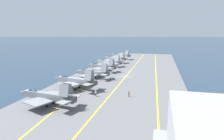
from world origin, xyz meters
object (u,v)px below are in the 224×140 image
at_px(parked_jet_second, 75,81).
at_px(parked_jet_fifth, 108,62).
at_px(parked_jet_sixth, 115,58).
at_px(crew_white_vest, 96,93).
at_px(parked_jet_third, 93,73).
at_px(crew_brown_vest, 129,94).
at_px(parked_jet_nearest, 47,96).
at_px(parked_jet_fourth, 102,66).
at_px(parked_jet_seventh, 120,55).

distance_m(parked_jet_second, parked_jet_fifth, 46.38).
bearing_deg(parked_jet_sixth, crew_white_vest, -171.50).
xyz_separation_m(parked_jet_third, parked_jet_fifth, (30.72, 1.67, -0.03)).
height_order(parked_jet_sixth, crew_brown_vest, parked_jet_sixth).
xyz_separation_m(crew_white_vest, crew_brown_vest, (1.78, -9.32, -0.04)).
relative_size(parked_jet_nearest, crew_brown_vest, 10.10).
height_order(parked_jet_second, parked_jet_sixth, parked_jet_second).
height_order(parked_jet_nearest, parked_jet_third, parked_jet_third).
height_order(parked_jet_fourth, parked_jet_fifth, parked_jet_fourth).
distance_m(parked_jet_fourth, parked_jet_seventh, 46.14).
xyz_separation_m(parked_jet_fifth, parked_jet_seventh, (30.61, -0.32, 0.41)).
bearing_deg(parked_jet_fourth, parked_jet_nearest, 179.66).
height_order(parked_jet_sixth, crew_white_vest, parked_jet_sixth).
relative_size(parked_jet_fourth, parked_jet_fifth, 0.95).
xyz_separation_m(parked_jet_seventh, crew_brown_vest, (-81.23, -19.12, -1.77)).
bearing_deg(parked_jet_nearest, parked_jet_sixth, 0.25).
xyz_separation_m(parked_jet_nearest, parked_jet_fifth, (62.11, 0.53, -0.13)).
bearing_deg(parked_jet_second, parked_jet_third, -2.08).
distance_m(parked_jet_second, parked_jet_fourth, 30.85).
distance_m(parked_jet_fifth, crew_white_vest, 53.39).
xyz_separation_m(parked_jet_sixth, crew_brown_vest, (-64.61, -19.24, -1.67)).
bearing_deg(parked_jet_seventh, crew_brown_vest, -166.75).
xyz_separation_m(parked_jet_second, parked_jet_third, (15.65, -0.57, -0.38)).
relative_size(parked_jet_fourth, crew_white_vest, 8.48).
relative_size(parked_jet_sixth, parked_jet_seventh, 1.01).
distance_m(parked_jet_second, crew_white_vest, 10.99).
bearing_deg(parked_jet_fourth, parked_jet_fifth, 3.00).
xyz_separation_m(parked_jet_fourth, parked_jet_sixth, (29.52, 0.61, 0.22)).
height_order(parked_jet_sixth, parked_jet_seventh, parked_jet_sixth).
height_order(parked_jet_third, parked_jet_seventh, parked_jet_third).
relative_size(parked_jet_sixth, crew_white_vest, 8.59).
bearing_deg(parked_jet_sixth, parked_jet_fourth, -178.81).
bearing_deg(parked_jet_fifth, crew_white_vest, -169.07).
height_order(parked_jet_nearest, parked_jet_sixth, parked_jet_sixth).
height_order(parked_jet_second, crew_white_vest, parked_jet_second).
height_order(parked_jet_nearest, parked_jet_fifth, parked_jet_fifth).
bearing_deg(parked_jet_fifth, parked_jet_fourth, -177.00).
relative_size(parked_jet_second, crew_brown_vest, 9.57).
bearing_deg(parked_jet_fifth, parked_jet_sixth, -0.81).
distance_m(parked_jet_seventh, crew_white_vest, 83.60).
height_order(parked_jet_second, parked_jet_third, parked_jet_second).
relative_size(parked_jet_fifth, crew_brown_vest, 9.30).
relative_size(parked_jet_third, crew_brown_vest, 8.78).
relative_size(parked_jet_third, parked_jet_fourth, 1.00).
height_order(parked_jet_second, parked_jet_fourth, parked_jet_second).
bearing_deg(parked_jet_nearest, parked_jet_fourth, -0.34).
bearing_deg(parked_jet_seventh, parked_jet_fifth, 179.41).
xyz_separation_m(parked_jet_nearest, parked_jet_seventh, (92.72, 0.22, 0.28)).
bearing_deg(parked_jet_fourth, parked_jet_third, -176.78).
xyz_separation_m(parked_jet_second, parked_jet_fifth, (46.37, 1.10, -0.41)).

